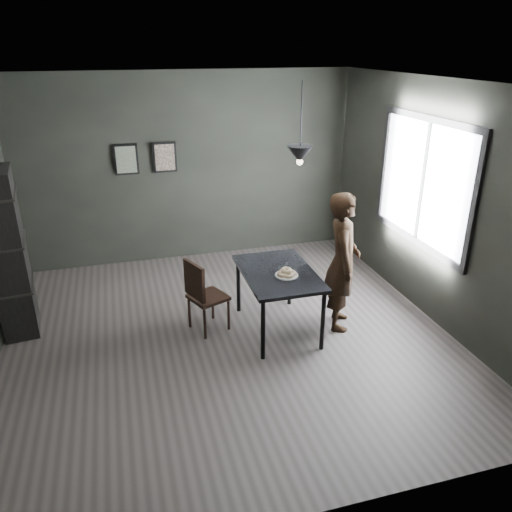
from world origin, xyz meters
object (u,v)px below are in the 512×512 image
object	(u,v)px
woman	(342,262)
cafe_table	(278,278)
white_plate	(286,276)
pendant_lamp	(300,154)
shelf_unit	(8,254)
wood_chair	(202,292)

from	to	relation	value
woman	cafe_table	bearing A→B (deg)	103.48
woman	white_plate	bearing A→B (deg)	115.03
white_plate	pendant_lamp	bearing A→B (deg)	50.57
shelf_unit	woman	bearing A→B (deg)	-21.02
cafe_table	wood_chair	bearing A→B (deg)	166.98
wood_chair	woman	bearing A→B (deg)	-33.41
pendant_lamp	shelf_unit	bearing A→B (deg)	166.97
woman	wood_chair	size ratio (longest dim) A/B	1.84
white_plate	cafe_table	bearing A→B (deg)	107.74
wood_chair	shelf_unit	xyz separation A→B (m)	(-2.07, 0.64, 0.45)
white_plate	pendant_lamp	distance (m)	1.33
cafe_table	woman	xyz separation A→B (m)	(0.74, -0.10, 0.15)
cafe_table	shelf_unit	world-z (taller)	shelf_unit
wood_chair	pendant_lamp	size ratio (longest dim) A/B	1.03
shelf_unit	pendant_lamp	bearing A→B (deg)	-19.78
wood_chair	pendant_lamp	distance (m)	1.90
wood_chair	shelf_unit	size ratio (longest dim) A/B	0.46
white_plate	shelf_unit	world-z (taller)	shelf_unit
woman	pendant_lamp	bearing A→B (deg)	89.08
cafe_table	wood_chair	world-z (taller)	wood_chair
wood_chair	pendant_lamp	bearing A→B (deg)	-27.97
cafe_table	white_plate	distance (m)	0.18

